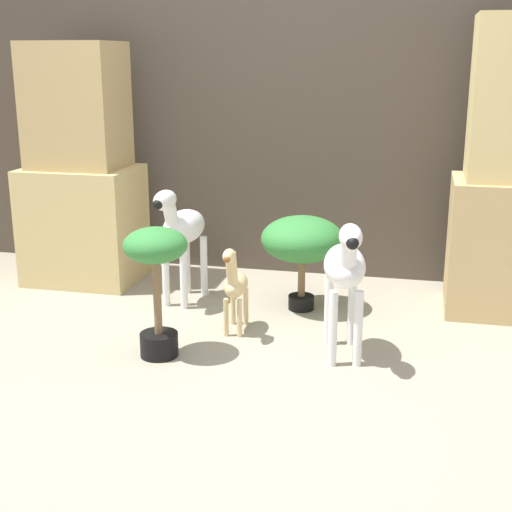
{
  "coord_description": "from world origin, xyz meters",
  "views": [
    {
      "loc": [
        0.76,
        -2.78,
        1.36
      ],
      "look_at": [
        -0.04,
        0.65,
        0.38
      ],
      "focal_mm": 50.0,
      "sensor_mm": 36.0,
      "label": 1
    }
  ],
  "objects": [
    {
      "name": "ground_plane",
      "position": [
        0.0,
        0.0,
        0.0
      ],
      "size": [
        14.0,
        14.0,
        0.0
      ],
      "primitive_type": "plane",
      "color": "#9E937F"
    },
    {
      "name": "rock_pillar_left",
      "position": [
        -1.26,
        1.18,
        0.65
      ],
      "size": [
        0.67,
        0.52,
        1.45
      ],
      "color": "#D1B775",
      "rests_on": "ground_plane"
    },
    {
      "name": "wall_back",
      "position": [
        0.0,
        1.68,
        1.1
      ],
      "size": [
        6.4,
        0.08,
        2.2
      ],
      "color": "#473D33",
      "rests_on": "ground_plane"
    },
    {
      "name": "potted_palm_front",
      "position": [
        -0.39,
        0.15,
        0.44
      ],
      "size": [
        0.29,
        0.29,
        0.62
      ],
      "color": "black",
      "rests_on": "ground_plane"
    },
    {
      "name": "zebra_left",
      "position": [
        -0.53,
        0.91,
        0.43
      ],
      "size": [
        0.25,
        0.5,
        0.68
      ],
      "color": "white",
      "rests_on": "ground_plane"
    },
    {
      "name": "giraffe_figurine",
      "position": [
        -0.12,
        0.52,
        0.26
      ],
      "size": [
        0.13,
        0.35,
        0.48
      ],
      "color": "#E0C184",
      "rests_on": "ground_plane"
    },
    {
      "name": "zebra_right",
      "position": [
        0.45,
        0.33,
        0.43
      ],
      "size": [
        0.26,
        0.5,
        0.68
      ],
      "color": "white",
      "rests_on": "ground_plane"
    },
    {
      "name": "potted_palm_back",
      "position": [
        0.15,
        0.95,
        0.39
      ],
      "size": [
        0.45,
        0.45,
        0.53
      ],
      "color": "black",
      "rests_on": "ground_plane"
    }
  ]
}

